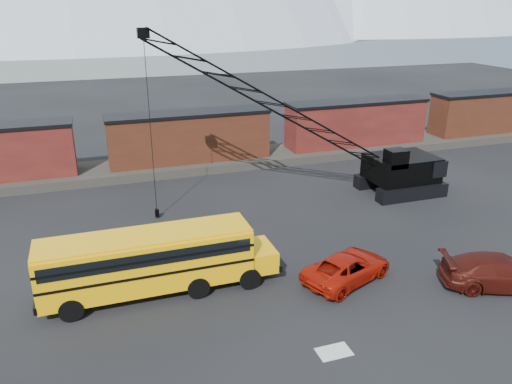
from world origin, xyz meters
TOP-DOWN VIEW (x-y plane):
  - ground at (0.00, 0.00)m, footprint 160.00×160.00m
  - gravel_berm at (0.00, 22.00)m, footprint 120.00×5.00m
  - boxcar_mid at (0.00, 22.00)m, footprint 13.70×3.10m
  - boxcar_east_near at (16.00, 22.00)m, footprint 13.70×3.10m
  - boxcar_east_far at (32.00, 22.00)m, footprint 13.70×3.10m
  - snow_patch at (0.50, -4.00)m, footprint 1.40×0.90m
  - school_bus at (-5.71, 2.92)m, footprint 11.65×2.65m
  - red_pickup at (3.73, 0.91)m, footprint 5.67×4.16m
  - maroon_suv at (10.64, -2.14)m, footprint 6.23×4.32m
  - crawler_crane at (5.12, 11.62)m, footprint 21.32×4.20m

SIDE VIEW (x-z plane):
  - ground at x=0.00m, z-range 0.00..0.00m
  - snow_patch at x=0.50m, z-range 0.00..0.02m
  - gravel_berm at x=0.00m, z-range 0.00..0.70m
  - red_pickup at x=3.73m, z-range 0.00..1.43m
  - maroon_suv at x=10.64m, z-range 0.00..1.68m
  - school_bus at x=-5.71m, z-range 0.20..3.39m
  - boxcar_mid at x=0.00m, z-range 0.68..4.85m
  - boxcar_east_near at x=16.00m, z-range 0.68..4.85m
  - boxcar_east_far at x=32.00m, z-range 0.68..4.85m
  - crawler_crane at x=5.12m, z-range 0.22..12.47m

